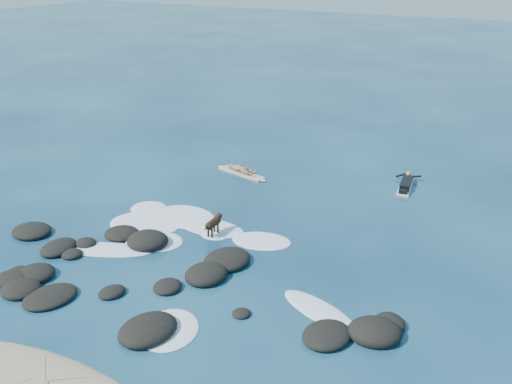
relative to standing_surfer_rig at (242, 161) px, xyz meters
The scene contains 6 objects.
ground 8.01m from the standing_surfer_rig, 68.35° to the right, with size 160.00×160.00×0.00m, color #0A2642.
reef_rocks 9.72m from the standing_surfer_rig, 77.39° to the right, with size 14.68×6.34×0.66m.
breaking_foam 7.00m from the standing_surfer_rig, 78.63° to the right, with size 11.23×8.44×0.12m.
standing_surfer_rig is the anchor object (origin of this frame).
paddling_surfer_rig 7.47m from the standing_surfer_rig, 16.20° to the left, with size 1.14×2.57×0.44m.
dog 6.24m from the standing_surfer_rig, 69.76° to the right, with size 0.31×1.21×0.76m.
Camera 1 is at (9.39, -14.12, 9.67)m, focal length 40.00 mm.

